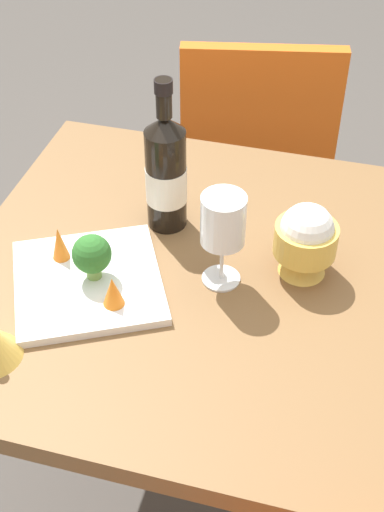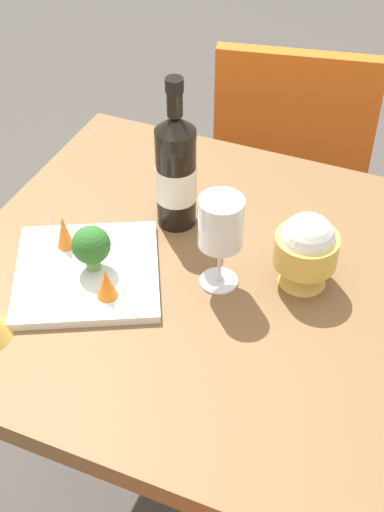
{
  "view_description": "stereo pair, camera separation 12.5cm",
  "coord_description": "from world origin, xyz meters",
  "px_view_note": "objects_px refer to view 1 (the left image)",
  "views": [
    {
      "loc": [
        0.24,
        -0.9,
        1.59
      ],
      "look_at": [
        0.0,
        0.0,
        0.76
      ],
      "focal_mm": 49.7,
      "sensor_mm": 36.0,
      "label": 1
    },
    {
      "loc": [
        0.36,
        -0.86,
        1.59
      ],
      "look_at": [
        0.0,
        0.0,
        0.76
      ],
      "focal_mm": 49.7,
      "sensor_mm": 36.0,
      "label": 2
    }
  ],
  "objects_px": {
    "wine_bottle": "(166,172)",
    "carrot_garnish_right": "(113,291)",
    "chair_by_wall": "(255,145)",
    "carrot_garnish_left": "(59,243)",
    "rice_bowl": "(306,239)",
    "broccoli_floret": "(92,255)",
    "serving_plate": "(88,282)",
    "wine_glass": "(223,222)"
  },
  "relations": [
    {
      "from": "wine_bottle",
      "to": "rice_bowl",
      "type": "distance_m",
      "value": 0.28
    },
    {
      "from": "chair_by_wall",
      "to": "broccoli_floret",
      "type": "xyz_separation_m",
      "value": [
        -0.13,
        -0.81,
        0.26
      ]
    },
    {
      "from": "wine_bottle",
      "to": "carrot_garnish_left",
      "type": "height_order",
      "value": "wine_bottle"
    },
    {
      "from": "broccoli_floret",
      "to": "carrot_garnish_right",
      "type": "distance_m",
      "value": 0.08
    },
    {
      "from": "chair_by_wall",
      "to": "wine_glass",
      "type": "height_order",
      "value": "wine_glass"
    },
    {
      "from": "wine_bottle",
      "to": "wine_glass",
      "type": "height_order",
      "value": "wine_bottle"
    },
    {
      "from": "rice_bowl",
      "to": "carrot_garnish_left",
      "type": "relative_size",
      "value": 2.16
    },
    {
      "from": "wine_glass",
      "to": "carrot_garnish_right",
      "type": "distance_m",
      "value": 0.21
    },
    {
      "from": "wine_bottle",
      "to": "rice_bowl",
      "type": "height_order",
      "value": "wine_bottle"
    },
    {
      "from": "chair_by_wall",
      "to": "wine_glass",
      "type": "bearing_deg",
      "value": -95.86
    },
    {
      "from": "serving_plate",
      "to": "wine_glass",
      "type": "bearing_deg",
      "value": 18.82
    },
    {
      "from": "carrot_garnish_right",
      "to": "chair_by_wall",
      "type": "bearing_deg",
      "value": 84.8
    },
    {
      "from": "wine_glass",
      "to": "carrot_garnish_right",
      "type": "height_order",
      "value": "wine_glass"
    },
    {
      "from": "wine_glass",
      "to": "carrot_garnish_left",
      "type": "relative_size",
      "value": 2.73
    },
    {
      "from": "carrot_garnish_left",
      "to": "carrot_garnish_right",
      "type": "height_order",
      "value": "carrot_garnish_left"
    },
    {
      "from": "chair_by_wall",
      "to": "wine_bottle",
      "type": "bearing_deg",
      "value": -107.26
    },
    {
      "from": "serving_plate",
      "to": "wine_bottle",
      "type": "bearing_deg",
      "value": 67.69
    },
    {
      "from": "broccoli_floret",
      "to": "carrot_garnish_right",
      "type": "bearing_deg",
      "value": -44.02
    },
    {
      "from": "broccoli_floret",
      "to": "chair_by_wall",
      "type": "bearing_deg",
      "value": 80.62
    },
    {
      "from": "rice_bowl",
      "to": "carrot_garnish_right",
      "type": "xyz_separation_m",
      "value": [
        -0.29,
        -0.18,
        -0.03
      ]
    },
    {
      "from": "rice_bowl",
      "to": "serving_plate",
      "type": "distance_m",
      "value": 0.38
    },
    {
      "from": "wine_bottle",
      "to": "carrot_garnish_right",
      "type": "height_order",
      "value": "wine_bottle"
    },
    {
      "from": "wine_bottle",
      "to": "wine_glass",
      "type": "bearing_deg",
      "value": -43.22
    },
    {
      "from": "serving_plate",
      "to": "carrot_garnish_left",
      "type": "distance_m",
      "value": 0.09
    },
    {
      "from": "chair_by_wall",
      "to": "serving_plate",
      "type": "distance_m",
      "value": 0.86
    },
    {
      "from": "chair_by_wall",
      "to": "carrot_garnish_left",
      "type": "distance_m",
      "value": 0.85
    },
    {
      "from": "wine_glass",
      "to": "carrot_garnish_left",
      "type": "xyz_separation_m",
      "value": [
        -0.29,
        -0.04,
        -0.08
      ]
    },
    {
      "from": "rice_bowl",
      "to": "serving_plate",
      "type": "bearing_deg",
      "value": -159.31
    },
    {
      "from": "broccoli_floret",
      "to": "carrot_garnish_right",
      "type": "xyz_separation_m",
      "value": [
        0.06,
        -0.05,
        -0.02
      ]
    },
    {
      "from": "wine_bottle",
      "to": "carrot_garnish_left",
      "type": "xyz_separation_m",
      "value": [
        -0.15,
        -0.16,
        -0.07
      ]
    },
    {
      "from": "carrot_garnish_right",
      "to": "wine_glass",
      "type": "bearing_deg",
      "value": 37.71
    },
    {
      "from": "wine_bottle",
      "to": "rice_bowl",
      "type": "bearing_deg",
      "value": -14.51
    },
    {
      "from": "broccoli_floret",
      "to": "carrot_garnish_left",
      "type": "distance_m",
      "value": 0.08
    },
    {
      "from": "wine_bottle",
      "to": "rice_bowl",
      "type": "relative_size",
      "value": 2.13
    },
    {
      "from": "chair_by_wall",
      "to": "wine_bottle",
      "type": "height_order",
      "value": "wine_bottle"
    },
    {
      "from": "wine_glass",
      "to": "rice_bowl",
      "type": "height_order",
      "value": "wine_glass"
    },
    {
      "from": "rice_bowl",
      "to": "serving_plate",
      "type": "xyz_separation_m",
      "value": [
        -0.35,
        -0.13,
        -0.07
      ]
    },
    {
      "from": "broccoli_floret",
      "to": "carrot_garnish_right",
      "type": "relative_size",
      "value": 1.52
    },
    {
      "from": "wine_glass",
      "to": "rice_bowl",
      "type": "xyz_separation_m",
      "value": [
        0.13,
        0.06,
        -0.05
      ]
    },
    {
      "from": "chair_by_wall",
      "to": "wine_bottle",
      "type": "relative_size",
      "value": 2.81
    },
    {
      "from": "serving_plate",
      "to": "carrot_garnish_left",
      "type": "height_order",
      "value": "carrot_garnish_left"
    },
    {
      "from": "serving_plate",
      "to": "carrot_garnish_left",
      "type": "relative_size",
      "value": 5.12
    }
  ]
}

